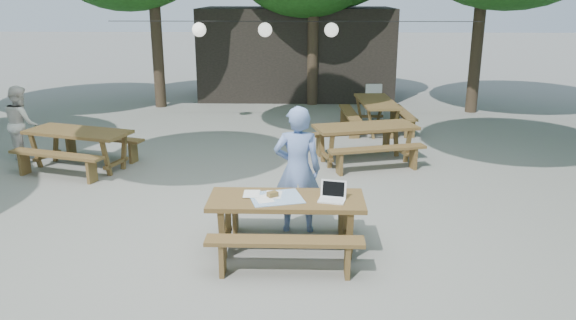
# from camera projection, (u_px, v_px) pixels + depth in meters

# --- Properties ---
(ground) EXTENTS (80.00, 80.00, 0.00)m
(ground) POSITION_uv_depth(u_px,v_px,m) (253.00, 219.00, 8.47)
(ground) COLOR slate
(ground) RESTS_ON ground
(pavilion) EXTENTS (6.00, 3.00, 2.80)m
(pavilion) POSITION_uv_depth(u_px,v_px,m) (297.00, 52.00, 18.10)
(pavilion) COLOR black
(pavilion) RESTS_ON ground
(main_picnic_table) EXTENTS (2.00, 1.58, 0.75)m
(main_picnic_table) POSITION_uv_depth(u_px,v_px,m) (286.00, 224.00, 7.30)
(main_picnic_table) COLOR brown
(main_picnic_table) RESTS_ON ground
(picnic_table_nw) EXTENTS (2.28, 2.07, 0.75)m
(picnic_table_nw) POSITION_uv_depth(u_px,v_px,m) (80.00, 149.00, 10.78)
(picnic_table_nw) COLOR brown
(picnic_table_nw) RESTS_ON ground
(picnic_table_ne) EXTENTS (2.26, 2.03, 0.75)m
(picnic_table_ne) POSITION_uv_depth(u_px,v_px,m) (365.00, 143.00, 11.18)
(picnic_table_ne) COLOR brown
(picnic_table_ne) RESTS_ON ground
(picnic_table_far_e) EXTENTS (1.72, 2.05, 0.75)m
(picnic_table_far_e) POSITION_uv_depth(u_px,v_px,m) (376.00, 115.00, 13.72)
(picnic_table_far_e) COLOR brown
(picnic_table_far_e) RESTS_ON ground
(woman) EXTENTS (0.67, 0.44, 1.81)m
(woman) POSITION_uv_depth(u_px,v_px,m) (297.00, 170.00, 7.82)
(woman) COLOR #6A84C2
(woman) RESTS_ON ground
(second_person) EXTENTS (0.89, 0.93, 1.51)m
(second_person) POSITION_uv_depth(u_px,v_px,m) (21.00, 123.00, 11.26)
(second_person) COLOR white
(second_person) RESTS_ON ground
(plastic_chair) EXTENTS (0.47, 0.47, 0.90)m
(plastic_chair) POSITION_uv_depth(u_px,v_px,m) (374.00, 109.00, 15.08)
(plastic_chair) COLOR silver
(plastic_chair) RESTS_ON ground
(laptop) EXTENTS (0.38, 0.33, 0.24)m
(laptop) POSITION_uv_depth(u_px,v_px,m) (333.00, 195.00, 7.13)
(laptop) COLOR white
(laptop) RESTS_ON main_picnic_table
(tabletop_clutter) EXTENTS (0.82, 0.70, 0.08)m
(tabletop_clutter) POSITION_uv_depth(u_px,v_px,m) (274.00, 197.00, 7.20)
(tabletop_clutter) COLOR #3678BA
(tabletop_clutter) RESTS_ON main_picnic_table
(paper_lanterns) EXTENTS (9.00, 0.34, 0.38)m
(paper_lanterns) POSITION_uv_depth(u_px,v_px,m) (266.00, 30.00, 13.52)
(paper_lanterns) COLOR black
(paper_lanterns) RESTS_ON ground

